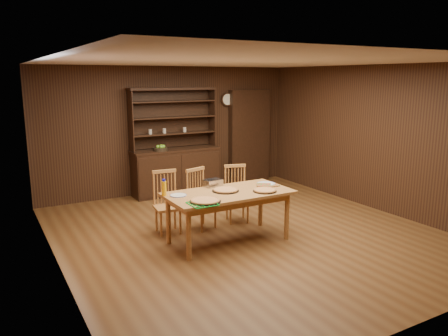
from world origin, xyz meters
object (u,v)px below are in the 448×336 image
chair_left (166,200)px  chair_center (199,197)px  china_hutch (175,165)px  chair_right (236,191)px  dining_table (229,198)px  juice_bottle (164,188)px

chair_left → chair_center: (0.53, -0.07, -0.00)m
china_hutch → chair_right: 2.14m
chair_center → china_hutch: bearing=60.5°
china_hutch → chair_center: 2.21m
china_hutch → chair_left: china_hutch is taller
china_hutch → chair_left: bearing=-116.8°
chair_left → dining_table: bearing=-47.0°
chair_center → chair_right: bearing=-14.6°
chair_right → dining_table: bearing=-110.8°
dining_table → juice_bottle: juice_bottle is taller
juice_bottle → dining_table: bearing=-17.2°
juice_bottle → chair_center: bearing=32.1°
dining_table → juice_bottle: bearing=162.8°
dining_table → chair_center: (-0.09, 0.77, -0.16)m
chair_center → juice_bottle: 1.00m
juice_bottle → chair_left: bearing=65.6°
chair_right → juice_bottle: size_ratio=3.98×
china_hutch → chair_center: size_ratio=2.26×
chair_left → chair_center: bearing=-1.5°
dining_table → chair_left: size_ratio=1.88×
chair_left → chair_center: size_ratio=1.01×
chair_center → juice_bottle: (-0.79, -0.50, 0.35)m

